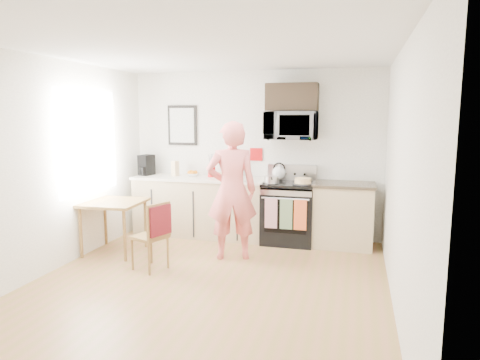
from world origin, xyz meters
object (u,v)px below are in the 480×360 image
(range, at_px, (289,214))
(chair, at_px, (156,227))
(person, at_px, (232,191))
(cake, at_px, (303,181))
(microwave, at_px, (291,126))
(dining_table, at_px, (114,207))

(range, height_order, chair, range)
(chair, bearing_deg, person, 65.73)
(chair, distance_m, cake, 2.22)
(microwave, relative_size, cake, 2.62)
(chair, relative_size, cake, 2.97)
(chair, bearing_deg, range, 71.63)
(dining_table, bearing_deg, range, 26.28)
(microwave, height_order, cake, microwave)
(range, distance_m, microwave, 1.33)
(range, height_order, person, person)
(person, distance_m, cake, 1.13)
(range, distance_m, chair, 2.15)
(microwave, distance_m, person, 1.46)
(range, relative_size, chair, 1.35)
(range, relative_size, dining_table, 1.49)
(dining_table, bearing_deg, cake, 20.90)
(range, bearing_deg, dining_table, -153.72)
(range, bearing_deg, cake, -37.12)
(cake, bearing_deg, range, 142.88)
(cake, bearing_deg, chair, -137.07)
(microwave, xyz_separation_m, cake, (0.22, -0.27, -0.79))
(microwave, bearing_deg, cake, -50.71)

